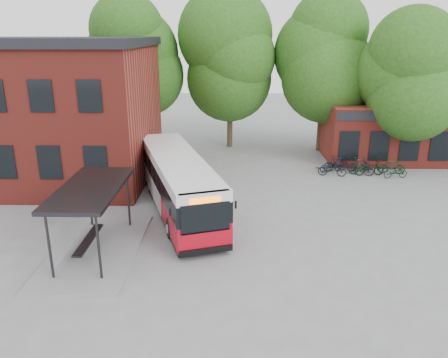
{
  "coord_description": "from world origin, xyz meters",
  "views": [
    {
      "loc": [
        1.22,
        -17.42,
        8.74
      ],
      "look_at": [
        0.82,
        2.67,
        2.0
      ],
      "focal_mm": 35.0,
      "sensor_mm": 36.0,
      "label": 1
    }
  ],
  "objects_px": {
    "bicycle_0": "(332,169)",
    "bicycle_2": "(331,166)",
    "bicycle_3": "(359,164)",
    "bicycle_6": "(396,172)",
    "bicycle_5": "(361,168)",
    "bicycle_7": "(392,166)",
    "bus_shelter": "(94,219)",
    "city_bus": "(178,183)",
    "bicycle_4": "(369,168)",
    "bicycle_1": "(336,163)"
  },
  "relations": [
    {
      "from": "bus_shelter",
      "to": "bicycle_1",
      "type": "bearing_deg",
      "value": 42.17
    },
    {
      "from": "bicycle_7",
      "to": "bicycle_6",
      "type": "bearing_deg",
      "value": -171.88
    },
    {
      "from": "bicycle_3",
      "to": "bicycle_6",
      "type": "relative_size",
      "value": 1.07
    },
    {
      "from": "bicycle_0",
      "to": "bicycle_7",
      "type": "relative_size",
      "value": 1.06
    },
    {
      "from": "bicycle_0",
      "to": "bicycle_4",
      "type": "distance_m",
      "value": 2.42
    },
    {
      "from": "bicycle_0",
      "to": "bicycle_2",
      "type": "height_order",
      "value": "bicycle_0"
    },
    {
      "from": "bicycle_3",
      "to": "bicycle_4",
      "type": "xyz_separation_m",
      "value": [
        0.45,
        -0.85,
        0.01
      ]
    },
    {
      "from": "city_bus",
      "to": "bicycle_7",
      "type": "relative_size",
      "value": 6.6
    },
    {
      "from": "bicycle_0",
      "to": "bicycle_2",
      "type": "xyz_separation_m",
      "value": [
        0.1,
        0.84,
        -0.04
      ]
    },
    {
      "from": "bicycle_1",
      "to": "city_bus",
      "type": "bearing_deg",
      "value": 107.9
    },
    {
      "from": "city_bus",
      "to": "bicycle_3",
      "type": "relative_size",
      "value": 6.83
    },
    {
      "from": "bicycle_1",
      "to": "bicycle_5",
      "type": "distance_m",
      "value": 1.67
    },
    {
      "from": "city_bus",
      "to": "bicycle_0",
      "type": "bearing_deg",
      "value": 13.69
    },
    {
      "from": "bus_shelter",
      "to": "bicycle_5",
      "type": "distance_m",
      "value": 17.59
    },
    {
      "from": "bicycle_2",
      "to": "bus_shelter",
      "type": "bearing_deg",
      "value": 113.43
    },
    {
      "from": "bicycle_1",
      "to": "bicycle_6",
      "type": "distance_m",
      "value": 3.72
    },
    {
      "from": "bus_shelter",
      "to": "bicycle_0",
      "type": "bearing_deg",
      "value": 40.54
    },
    {
      "from": "bicycle_2",
      "to": "bicycle_6",
      "type": "relative_size",
      "value": 1.07
    },
    {
      "from": "bus_shelter",
      "to": "bicycle_0",
      "type": "distance_m",
      "value": 15.99
    },
    {
      "from": "bicycle_2",
      "to": "bicycle_6",
      "type": "distance_m",
      "value": 4.0
    },
    {
      "from": "bicycle_1",
      "to": "bicycle_2",
      "type": "bearing_deg",
      "value": 99.99
    },
    {
      "from": "city_bus",
      "to": "bicycle_3",
      "type": "height_order",
      "value": "city_bus"
    },
    {
      "from": "bicycle_1",
      "to": "bicycle_5",
      "type": "bearing_deg",
      "value": -137.28
    },
    {
      "from": "bicycle_0",
      "to": "bicycle_2",
      "type": "relative_size",
      "value": 1.1
    },
    {
      "from": "bicycle_1",
      "to": "bicycle_0",
      "type": "bearing_deg",
      "value": 138.81
    },
    {
      "from": "bicycle_6",
      "to": "bicycle_3",
      "type": "bearing_deg",
      "value": 46.47
    },
    {
      "from": "bicycle_4",
      "to": "bicycle_5",
      "type": "bearing_deg",
      "value": 83.55
    },
    {
      "from": "bicycle_5",
      "to": "bicycle_7",
      "type": "height_order",
      "value": "bicycle_7"
    },
    {
      "from": "bicycle_2",
      "to": "bicycle_7",
      "type": "height_order",
      "value": "bicycle_7"
    },
    {
      "from": "bicycle_5",
      "to": "bicycle_7",
      "type": "xyz_separation_m",
      "value": [
        2.07,
        0.37,
        0.03
      ]
    },
    {
      "from": "bicycle_2",
      "to": "bicycle_4",
      "type": "xyz_separation_m",
      "value": [
        2.32,
        -0.66,
        0.07
      ]
    },
    {
      "from": "bicycle_0",
      "to": "bicycle_2",
      "type": "distance_m",
      "value": 0.85
    },
    {
      "from": "bicycle_5",
      "to": "bicycle_7",
      "type": "relative_size",
      "value": 0.93
    },
    {
      "from": "bicycle_1",
      "to": "bicycle_4",
      "type": "height_order",
      "value": "bicycle_1"
    },
    {
      "from": "bicycle_2",
      "to": "bicycle_5",
      "type": "xyz_separation_m",
      "value": [
        1.8,
        -0.65,
        0.05
      ]
    },
    {
      "from": "bicycle_4",
      "to": "bicycle_7",
      "type": "distance_m",
      "value": 1.6
    },
    {
      "from": "city_bus",
      "to": "bicycle_2",
      "type": "distance_m",
      "value": 11.42
    },
    {
      "from": "city_bus",
      "to": "bicycle_4",
      "type": "bearing_deg",
      "value": 8.77
    },
    {
      "from": "bicycle_7",
      "to": "city_bus",
      "type": "bearing_deg",
      "value": 127.23
    },
    {
      "from": "bicycle_2",
      "to": "bicycle_7",
      "type": "relative_size",
      "value": 0.96
    },
    {
      "from": "bus_shelter",
      "to": "bicycle_0",
      "type": "relative_size",
      "value": 3.91
    },
    {
      "from": "bicycle_3",
      "to": "bicycle_6",
      "type": "bearing_deg",
      "value": -132.35
    },
    {
      "from": "city_bus",
      "to": "bicycle_6",
      "type": "height_order",
      "value": "city_bus"
    },
    {
      "from": "bicycle_5",
      "to": "bicycle_6",
      "type": "relative_size",
      "value": 1.04
    },
    {
      "from": "city_bus",
      "to": "bicycle_4",
      "type": "distance_m",
      "value": 13.05
    },
    {
      "from": "bicycle_3",
      "to": "bicycle_1",
      "type": "bearing_deg",
      "value": 83.34
    },
    {
      "from": "bus_shelter",
      "to": "bicycle_3",
      "type": "height_order",
      "value": "bus_shelter"
    },
    {
      "from": "bicycle_0",
      "to": "bicycle_7",
      "type": "xyz_separation_m",
      "value": [
        3.97,
        0.56,
        0.04
      ]
    },
    {
      "from": "bicycle_1",
      "to": "bicycle_4",
      "type": "xyz_separation_m",
      "value": [
        1.95,
        -0.84,
        -0.05
      ]
    },
    {
      "from": "bicycle_6",
      "to": "bicycle_7",
      "type": "height_order",
      "value": "bicycle_7"
    }
  ]
}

